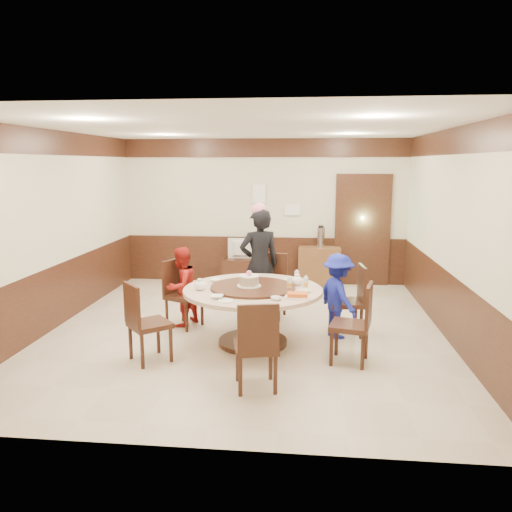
# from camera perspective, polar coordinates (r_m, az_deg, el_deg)

# --- Properties ---
(room) EXTENTS (6.00, 6.04, 2.84)m
(room) POSITION_cam_1_polar(r_m,az_deg,el_deg) (6.90, -1.10, 0.06)
(room) COLOR beige
(room) RESTS_ON ground
(banquet_table) EXTENTS (1.79, 1.79, 0.78)m
(banquet_table) POSITION_cam_1_polar(r_m,az_deg,el_deg) (6.49, -0.36, -5.57)
(banquet_table) COLOR #361B10
(banquet_table) RESTS_ON ground
(chair_0) EXTENTS (0.49, 0.49, 0.97)m
(chair_0) POSITION_cam_1_polar(r_m,az_deg,el_deg) (7.03, 10.38, -6.42)
(chair_0) COLOR #361B10
(chair_0) RESTS_ON ground
(chair_1) EXTENTS (0.52, 0.52, 0.97)m
(chair_1) POSITION_cam_1_polar(r_m,az_deg,el_deg) (7.69, 1.71, -4.77)
(chair_1) COLOR #361B10
(chair_1) RESTS_ON ground
(chair_2) EXTENTS (0.59, 0.59, 0.97)m
(chair_2) POSITION_cam_1_polar(r_m,az_deg,el_deg) (7.33, -8.32, -5.65)
(chair_2) COLOR #361B10
(chair_2) RESTS_ON ground
(chair_3) EXTENTS (0.62, 0.62, 0.97)m
(chair_3) POSITION_cam_1_polar(r_m,az_deg,el_deg) (6.15, -12.19, -8.98)
(chair_3) COLOR #361B10
(chair_3) RESTS_ON ground
(chair_4) EXTENTS (0.52, 0.53, 0.97)m
(chair_4) POSITION_cam_1_polar(r_m,az_deg,el_deg) (5.32, 0.03, -11.91)
(chair_4) COLOR #361B10
(chair_4) RESTS_ON ground
(chair_5) EXTENTS (0.53, 0.53, 0.97)m
(chair_5) POSITION_cam_1_polar(r_m,az_deg,el_deg) (6.07, 10.84, -9.18)
(chair_5) COLOR #361B10
(chair_5) RESTS_ON ground
(person_standing) EXTENTS (0.72, 0.60, 1.68)m
(person_standing) POSITION_cam_1_polar(r_m,az_deg,el_deg) (7.50, 0.38, -0.96)
(person_standing) COLOR black
(person_standing) RESTS_ON ground
(person_red) EXTENTS (0.64, 0.69, 1.16)m
(person_red) POSITION_cam_1_polar(r_m,az_deg,el_deg) (7.31, -8.53, -3.48)
(person_red) COLOR #A81C16
(person_red) RESTS_ON ground
(person_blue) EXTENTS (0.74, 0.86, 1.15)m
(person_blue) POSITION_cam_1_polar(r_m,az_deg,el_deg) (6.83, 9.36, -4.53)
(person_blue) COLOR #172098
(person_blue) RESTS_ON ground
(birthday_cake) EXTENTS (0.31, 0.31, 0.21)m
(birthday_cake) POSITION_cam_1_polar(r_m,az_deg,el_deg) (6.41, -0.80, -2.83)
(birthday_cake) COLOR white
(birthday_cake) RESTS_ON banquet_table
(teapot_left) EXTENTS (0.17, 0.15, 0.13)m
(teapot_left) POSITION_cam_1_polar(r_m,az_deg,el_deg) (6.37, -6.41, -3.37)
(teapot_left) COLOR white
(teapot_left) RESTS_ON banquet_table
(teapot_right) EXTENTS (0.17, 0.15, 0.13)m
(teapot_right) POSITION_cam_1_polar(r_m,az_deg,el_deg) (6.61, 4.72, -2.83)
(teapot_right) COLOR white
(teapot_right) RESTS_ON banquet_table
(bowl_0) EXTENTS (0.15, 0.15, 0.04)m
(bowl_0) POSITION_cam_1_polar(r_m,az_deg,el_deg) (6.81, -4.66, -2.78)
(bowl_0) COLOR white
(bowl_0) RESTS_ON banquet_table
(bowl_1) EXTENTS (0.13, 0.13, 0.04)m
(bowl_1) POSITION_cam_1_polar(r_m,az_deg,el_deg) (5.89, 2.32, -4.86)
(bowl_1) COLOR white
(bowl_1) RESTS_ON banquet_table
(bowl_2) EXTENTS (0.16, 0.16, 0.04)m
(bowl_2) POSITION_cam_1_polar(r_m,az_deg,el_deg) (5.98, -4.49, -4.66)
(bowl_2) COLOR white
(bowl_2) RESTS_ON banquet_table
(bowl_3) EXTENTS (0.12, 0.12, 0.04)m
(bowl_3) POSITION_cam_1_polar(r_m,az_deg,el_deg) (6.26, 5.69, -3.98)
(bowl_3) COLOR white
(bowl_3) RESTS_ON banquet_table
(saucer_near) EXTENTS (0.18, 0.18, 0.01)m
(saucer_near) POSITION_cam_1_polar(r_m,az_deg,el_deg) (5.84, -3.50, -5.15)
(saucer_near) COLOR white
(saucer_near) RESTS_ON banquet_table
(saucer_far) EXTENTS (0.18, 0.18, 0.01)m
(saucer_far) POSITION_cam_1_polar(r_m,az_deg,el_deg) (6.89, 3.82, -2.73)
(saucer_far) COLOR white
(saucer_far) RESTS_ON banquet_table
(shrimp_platter) EXTENTS (0.30, 0.20, 0.06)m
(shrimp_platter) POSITION_cam_1_polar(r_m,az_deg,el_deg) (6.00, 4.77, -4.53)
(shrimp_platter) COLOR white
(shrimp_platter) RESTS_ON banquet_table
(bottle_0) EXTENTS (0.06, 0.06, 0.16)m
(bottle_0) POSITION_cam_1_polar(r_m,az_deg,el_deg) (6.35, 3.84, -3.20)
(bottle_0) COLOR white
(bottle_0) RESTS_ON banquet_table
(bottle_1) EXTENTS (0.06, 0.06, 0.16)m
(bottle_1) POSITION_cam_1_polar(r_m,az_deg,el_deg) (6.39, 5.71, -3.13)
(bottle_1) COLOR white
(bottle_1) RESTS_ON banquet_table
(bottle_2) EXTENTS (0.06, 0.06, 0.16)m
(bottle_2) POSITION_cam_1_polar(r_m,az_deg,el_deg) (6.72, 4.68, -2.43)
(bottle_2) COLOR white
(bottle_2) RESTS_ON banquet_table
(tv_stand) EXTENTS (0.85, 0.45, 0.50)m
(tv_stand) POSITION_cam_1_polar(r_m,az_deg,el_deg) (9.77, -1.22, -1.77)
(tv_stand) COLOR #361B10
(tv_stand) RESTS_ON ground
(television) EXTENTS (0.69, 0.12, 0.40)m
(television) POSITION_cam_1_polar(r_m,az_deg,el_deg) (9.68, -1.23, 0.82)
(television) COLOR gray
(television) RESTS_ON tv_stand
(side_cabinet) EXTENTS (0.80, 0.40, 0.75)m
(side_cabinet) POSITION_cam_1_polar(r_m,az_deg,el_deg) (9.70, 7.23, -1.19)
(side_cabinet) COLOR brown
(side_cabinet) RESTS_ON ground
(thermos) EXTENTS (0.15, 0.15, 0.38)m
(thermos) POSITION_cam_1_polar(r_m,az_deg,el_deg) (9.61, 7.42, 2.11)
(thermos) COLOR silver
(thermos) RESTS_ON side_cabinet
(notice_left) EXTENTS (0.25, 0.00, 0.35)m
(notice_left) POSITION_cam_1_polar(r_m,az_deg,el_deg) (9.74, 0.34, 7.11)
(notice_left) COLOR white
(notice_left) RESTS_ON room
(notice_right) EXTENTS (0.30, 0.00, 0.22)m
(notice_right) POSITION_cam_1_polar(r_m,az_deg,el_deg) (9.72, 4.17, 5.30)
(notice_right) COLOR white
(notice_right) RESTS_ON room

